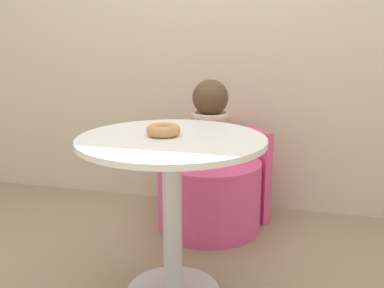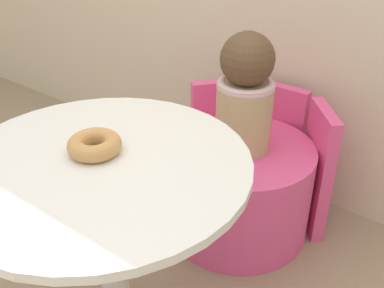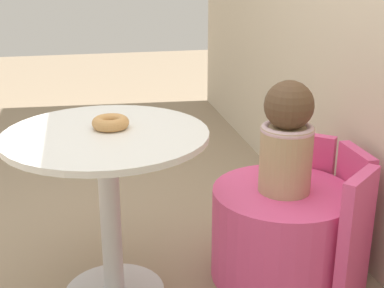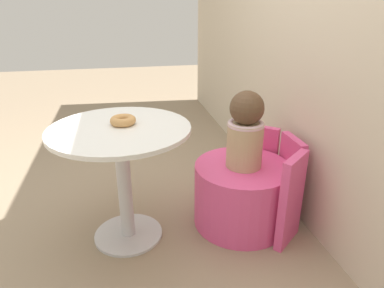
# 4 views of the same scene
# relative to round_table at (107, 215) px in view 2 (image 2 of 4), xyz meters

# --- Properties ---
(round_table) EXTENTS (0.79, 0.79, 0.73)m
(round_table) POSITION_rel_round_table_xyz_m (0.00, 0.00, 0.00)
(round_table) COLOR silver
(round_table) RESTS_ON ground_plane
(tub_chair) EXTENTS (0.61, 0.61, 0.41)m
(tub_chair) POSITION_rel_round_table_xyz_m (0.00, 0.74, -0.34)
(tub_chair) COLOR #E54C8C
(tub_chair) RESTS_ON ground_plane
(booth_backrest) EXTENTS (0.71, 0.26, 0.57)m
(booth_backrest) POSITION_rel_round_table_xyz_m (0.00, 0.99, -0.26)
(booth_backrest) COLOR #E54C8C
(booth_backrest) RESTS_ON ground_plane
(child_figure) EXTENTS (0.22, 0.22, 0.48)m
(child_figure) POSITION_rel_round_table_xyz_m (0.00, 0.74, 0.10)
(child_figure) COLOR tan
(child_figure) RESTS_ON tub_chair
(donut) EXTENTS (0.14, 0.14, 0.05)m
(donut) POSITION_rel_round_table_xyz_m (-0.04, 0.02, 0.20)
(donut) COLOR tan
(donut) RESTS_ON round_table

